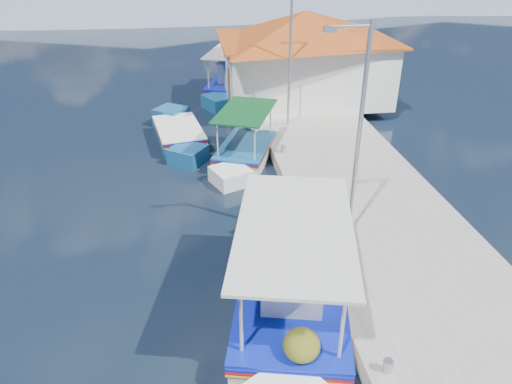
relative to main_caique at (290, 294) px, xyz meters
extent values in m
plane|color=black|center=(-2.33, 0.51, -0.55)|extent=(160.00, 160.00, 0.00)
cube|color=#A3A098|center=(3.57, 6.51, -0.30)|extent=(5.00, 44.00, 0.50)
cylinder|color=#A5A8AD|center=(1.47, -2.49, 0.10)|extent=(0.20, 0.20, 0.30)
cylinder|color=#A5A8AD|center=(1.47, 2.51, 0.10)|extent=(0.20, 0.20, 0.30)
cylinder|color=#A5A8AD|center=(1.47, 8.51, 0.10)|extent=(0.20, 0.20, 0.30)
cylinder|color=#A5A8AD|center=(1.47, 14.51, 0.10)|extent=(0.20, 0.20, 0.30)
cube|color=white|center=(0.02, -0.09, -0.31)|extent=(3.48, 5.26, 1.06)
cube|color=white|center=(-0.71, 3.03, -0.18)|extent=(2.43, 2.43, 1.17)
cube|color=#0C1EA6|center=(0.02, -0.09, 0.18)|extent=(3.58, 5.42, 0.07)
cube|color=red|center=(0.02, -0.09, 0.09)|extent=(3.58, 5.42, 0.06)
cube|color=gold|center=(0.02, -0.09, 0.01)|extent=(3.58, 5.42, 0.04)
cube|color=#0C1EA6|center=(0.02, -0.09, 0.26)|extent=(3.60, 5.37, 0.06)
cube|color=brown|center=(0.02, -0.09, 0.22)|extent=(3.27, 5.12, 0.06)
cube|color=white|center=(0.09, -0.41, 0.84)|extent=(1.64, 1.71, 1.22)
cube|color=silver|center=(0.09, -0.41, 1.47)|extent=(1.78, 1.85, 0.07)
cylinder|color=beige|center=(-1.40, 1.67, 1.11)|extent=(0.08, 0.08, 1.78)
cylinder|color=beige|center=(0.51, 2.11, 1.11)|extent=(0.08, 0.08, 1.78)
cylinder|color=beige|center=(-0.48, -2.28, 1.11)|extent=(0.08, 0.08, 1.78)
cylinder|color=beige|center=(1.43, -1.84, 1.11)|extent=(0.08, 0.08, 1.78)
cube|color=silver|center=(0.02, -0.09, 2.00)|extent=(3.60, 5.29, 0.08)
ellipsoid|color=#4B4D14|center=(-0.77, 1.33, 0.54)|extent=(0.85, 0.93, 0.63)
ellipsoid|color=#4B4D14|center=(-0.14, 2.05, 0.49)|extent=(0.71, 0.78, 0.53)
ellipsoid|color=#4B4D14|center=(0.69, -1.99, 0.51)|extent=(0.76, 0.83, 0.57)
sphere|color=red|center=(0.95, 0.82, 1.06)|extent=(0.45, 0.45, 0.45)
cube|color=white|center=(0.03, 9.13, -0.35)|extent=(2.94, 3.82, 0.86)
cube|color=white|center=(-0.81, 11.24, -0.25)|extent=(1.72, 1.72, 0.95)
cube|color=white|center=(0.84, 7.08, -0.35)|extent=(1.67, 1.67, 0.82)
cube|color=#0C1EA6|center=(0.03, 9.13, 0.05)|extent=(3.03, 3.93, 0.05)
cube|color=red|center=(0.03, 9.13, -0.03)|extent=(3.03, 3.93, 0.05)
cube|color=gold|center=(0.03, 9.13, -0.09)|extent=(3.03, 3.93, 0.04)
cube|color=#154F82|center=(0.03, 9.13, 0.11)|extent=(3.03, 3.91, 0.05)
cube|color=brown|center=(0.03, 9.13, 0.08)|extent=(2.78, 3.70, 0.05)
cylinder|color=beige|center=(-1.17, 10.18, 0.81)|extent=(0.06, 0.06, 1.46)
cylinder|color=beige|center=(0.18, 10.71, 0.81)|extent=(0.06, 0.06, 1.46)
cylinder|color=beige|center=(-0.12, 7.54, 0.81)|extent=(0.06, 0.06, 1.46)
cylinder|color=beige|center=(1.23, 8.07, 0.81)|extent=(0.06, 0.06, 1.46)
cube|color=#0E4620|center=(0.03, 9.13, 1.54)|extent=(3.02, 3.85, 0.06)
cube|color=#154F82|center=(-2.69, 11.35, -0.33)|extent=(2.34, 3.66, 0.95)
cube|color=#154F82|center=(-2.31, 13.60, -0.21)|extent=(1.81, 1.81, 1.05)
cube|color=#154F82|center=(-3.05, 9.17, -0.33)|extent=(1.76, 1.76, 0.90)
cube|color=#0C1EA6|center=(-2.69, 11.35, 0.11)|extent=(2.41, 3.77, 0.06)
cube|color=red|center=(-2.69, 11.35, 0.03)|extent=(2.41, 3.77, 0.05)
cube|color=gold|center=(-2.69, 11.35, -0.04)|extent=(2.41, 3.77, 0.04)
cube|color=white|center=(-2.69, 11.35, 0.18)|extent=(2.42, 3.74, 0.05)
cube|color=brown|center=(-2.69, 11.35, 0.15)|extent=(2.19, 3.57, 0.05)
cube|color=#154F82|center=(0.37, 18.38, -0.32)|extent=(3.42, 4.70, 0.99)
cube|color=#154F82|center=(-0.52, 21.05, -0.20)|extent=(2.12, 2.12, 1.10)
cube|color=#154F82|center=(1.23, 15.80, -0.32)|extent=(2.06, 2.06, 0.94)
cube|color=#0C1EA6|center=(0.37, 18.38, 0.14)|extent=(3.53, 4.84, 0.06)
cube|color=red|center=(0.37, 18.38, 0.05)|extent=(3.53, 4.84, 0.05)
cube|color=gold|center=(0.37, 18.38, -0.02)|extent=(3.53, 4.84, 0.04)
cube|color=#0C1EA6|center=(0.37, 18.38, 0.21)|extent=(3.53, 4.80, 0.05)
cube|color=brown|center=(0.37, 18.38, 0.18)|extent=(3.23, 4.56, 0.05)
cube|color=white|center=(0.47, 18.08, 0.75)|extent=(1.58, 1.67, 1.15)
cube|color=silver|center=(0.47, 18.08, 1.35)|extent=(1.72, 1.81, 0.06)
cylinder|color=beige|center=(-1.03, 19.78, 1.01)|extent=(0.07, 0.07, 1.67)
cylinder|color=beige|center=(0.64, 20.34, 1.01)|extent=(0.07, 0.07, 1.67)
cylinder|color=beige|center=(0.10, 16.42, 1.01)|extent=(0.07, 0.07, 1.67)
cylinder|color=beige|center=(1.76, 16.98, 1.01)|extent=(0.07, 0.07, 1.67)
cube|color=silver|center=(0.37, 18.38, 1.85)|extent=(3.53, 4.73, 0.07)
cube|color=white|center=(3.87, 15.51, 1.45)|extent=(8.00, 6.00, 3.00)
cube|color=#B65019|center=(3.87, 15.51, 3.00)|extent=(8.64, 6.48, 0.10)
pyramid|color=#B65019|center=(3.87, 15.51, 3.65)|extent=(10.49, 10.49, 1.40)
cube|color=brown|center=(-0.11, 14.51, 0.95)|extent=(0.06, 1.00, 2.00)
cube|color=#0C1EA6|center=(-0.11, 17.01, 1.55)|extent=(0.06, 1.20, 0.90)
cylinder|color=#A5A8AD|center=(2.27, 2.51, 2.95)|extent=(0.12, 0.12, 6.00)
cylinder|color=#A5A8AD|center=(1.77, 2.51, 5.80)|extent=(1.00, 0.08, 0.08)
cube|color=#A5A8AD|center=(1.27, 2.51, 5.75)|extent=(0.30, 0.14, 0.14)
cylinder|color=#A5A8AD|center=(2.27, 11.51, 2.95)|extent=(0.12, 0.12, 6.00)
camera|label=1|loc=(-2.09, -8.77, 7.75)|focal=33.48mm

